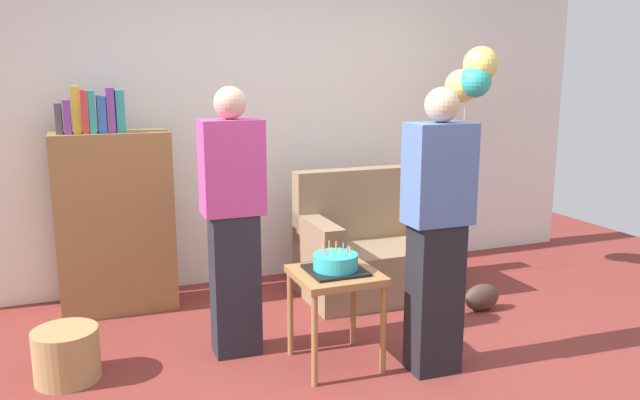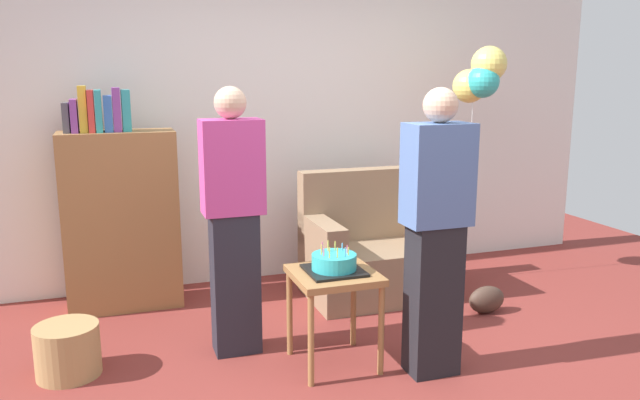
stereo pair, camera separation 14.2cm
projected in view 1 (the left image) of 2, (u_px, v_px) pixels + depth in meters
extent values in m
plane|color=maroon|center=(372.00, 381.00, 3.49)|extent=(8.00, 8.00, 0.00)
cube|color=silver|center=(266.00, 117.00, 5.09)|extent=(6.00, 0.10, 2.70)
cube|color=#8C7054|center=(374.00, 270.00, 4.82)|extent=(1.10, 0.70, 0.40)
cube|color=#8C7054|center=(360.00, 203.00, 4.97)|extent=(1.10, 0.16, 0.56)
cube|color=#8C7054|center=(318.00, 236.00, 4.59)|extent=(0.16, 0.70, 0.24)
cube|color=#8C7054|center=(428.00, 225.00, 4.92)|extent=(0.16, 0.70, 0.24)
cube|color=olive|center=(116.00, 223.00, 4.44)|extent=(0.80, 0.36, 1.30)
cube|color=#4C4C51|center=(59.00, 118.00, 4.18)|extent=(0.04, 0.17, 0.21)
cube|color=#7F3D93|center=(67.00, 116.00, 4.19)|extent=(0.04, 0.23, 0.23)
cube|color=gold|center=(76.00, 110.00, 4.20)|extent=(0.05, 0.19, 0.32)
cube|color=red|center=(84.00, 112.00, 4.23)|extent=(0.04, 0.24, 0.29)
cube|color=teal|center=(92.00, 111.00, 4.24)|extent=(0.04, 0.24, 0.29)
cube|color=#3366B7|center=(101.00, 114.00, 4.27)|extent=(0.06, 0.20, 0.25)
cube|color=#7F3D93|center=(110.00, 110.00, 4.28)|extent=(0.05, 0.19, 0.30)
cube|color=teal|center=(120.00, 111.00, 4.31)|extent=(0.06, 0.17, 0.29)
cube|color=olive|center=(336.00, 275.00, 3.59)|extent=(0.48, 0.48, 0.04)
cylinder|color=olive|center=(315.00, 341.00, 3.38)|extent=(0.04, 0.04, 0.53)
cylinder|color=olive|center=(383.00, 330.00, 3.53)|extent=(0.04, 0.04, 0.53)
cylinder|color=olive|center=(290.00, 314.00, 3.77)|extent=(0.04, 0.04, 0.53)
cylinder|color=olive|center=(353.00, 304.00, 3.91)|extent=(0.04, 0.04, 0.53)
cube|color=black|center=(336.00, 270.00, 3.59)|extent=(0.32, 0.32, 0.02)
cylinder|color=#2DB2B7|center=(336.00, 261.00, 3.57)|extent=(0.26, 0.26, 0.09)
cylinder|color=#EA668C|center=(349.00, 249.00, 3.58)|extent=(0.01, 0.01, 0.05)
cylinder|color=#66B2E5|center=(343.00, 247.00, 3.62)|extent=(0.01, 0.01, 0.05)
cylinder|color=#F2CC4C|center=(336.00, 246.00, 3.64)|extent=(0.01, 0.01, 0.05)
cylinder|color=#F2CC4C|center=(329.00, 246.00, 3.62)|extent=(0.01, 0.01, 0.06)
cylinder|color=#EA668C|center=(324.00, 247.00, 3.59)|extent=(0.01, 0.01, 0.06)
cylinder|color=#F2CC4C|center=(323.00, 250.00, 3.55)|extent=(0.01, 0.01, 0.06)
cylinder|color=#EA668C|center=(326.00, 252.00, 3.52)|extent=(0.01, 0.01, 0.05)
cylinder|color=#F2CC4C|center=(332.00, 253.00, 3.48)|extent=(0.01, 0.01, 0.06)
cylinder|color=#F2CC4C|center=(339.00, 252.00, 3.49)|extent=(0.01, 0.01, 0.06)
cylinder|color=#66B2E5|center=(347.00, 252.00, 3.51)|extent=(0.01, 0.01, 0.06)
cylinder|color=#F2CC4C|center=(350.00, 251.00, 3.54)|extent=(0.01, 0.01, 0.05)
cube|color=#23232D|center=(235.00, 284.00, 3.77)|extent=(0.28, 0.20, 0.88)
cube|color=#C6428E|center=(232.00, 167.00, 3.63)|extent=(0.36, 0.22, 0.56)
sphere|color=#D1A889|center=(230.00, 103.00, 3.55)|extent=(0.19, 0.19, 0.19)
cube|color=black|center=(434.00, 298.00, 3.54)|extent=(0.28, 0.20, 0.88)
cube|color=#4C6BA3|center=(439.00, 174.00, 3.40)|extent=(0.36, 0.22, 0.56)
sphere|color=#D1A889|center=(442.00, 105.00, 3.32)|extent=(0.19, 0.19, 0.19)
cylinder|color=#A88451|center=(66.00, 355.00, 3.48)|extent=(0.36, 0.36, 0.30)
ellipsoid|color=#473328|center=(482.00, 297.00, 4.51)|extent=(0.28, 0.14, 0.20)
cylinder|color=silver|center=(461.00, 185.00, 5.10)|extent=(0.00, 0.00, 1.59)
sphere|color=#E5D666|center=(481.00, 64.00, 4.89)|extent=(0.28, 0.28, 0.28)
sphere|color=#2DADA8|center=(475.00, 81.00, 4.88)|extent=(0.26, 0.26, 0.26)
sphere|color=#E5D666|center=(461.00, 86.00, 4.97)|extent=(0.27, 0.27, 0.27)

